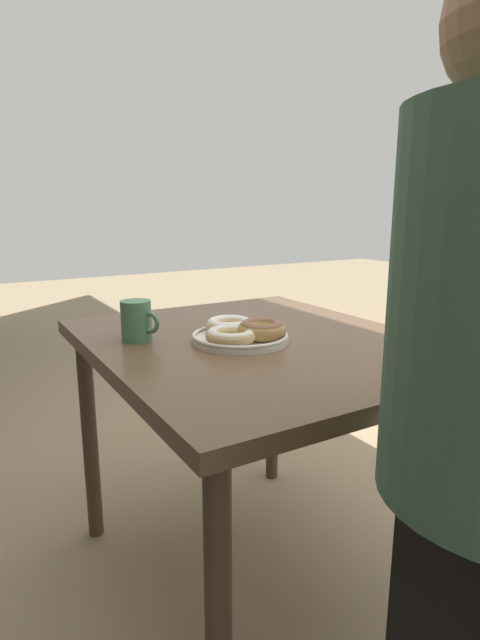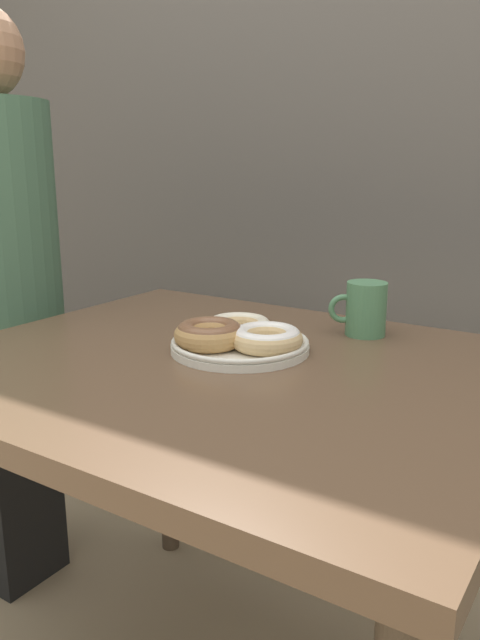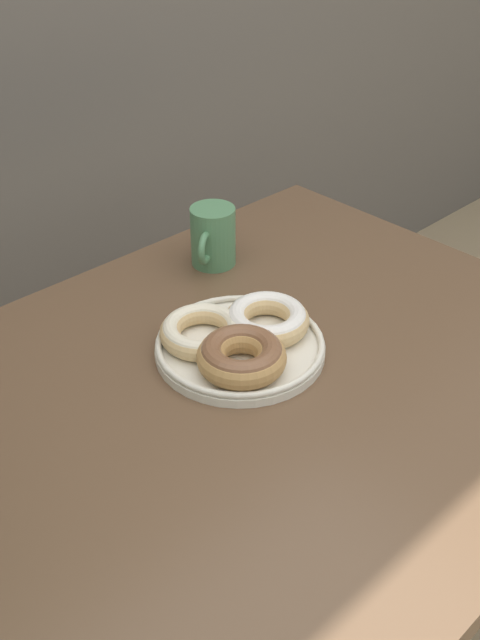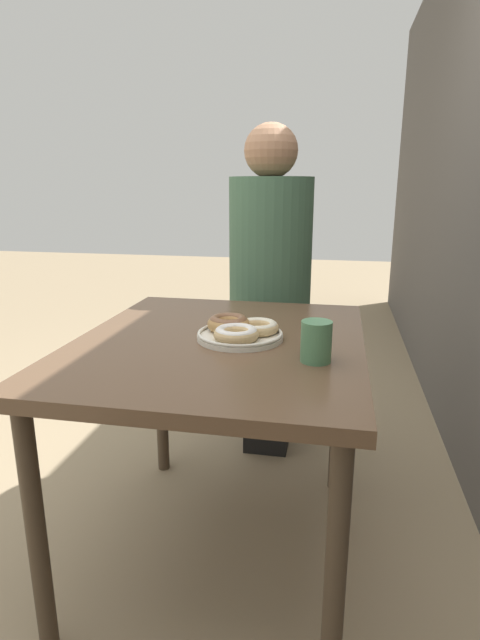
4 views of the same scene
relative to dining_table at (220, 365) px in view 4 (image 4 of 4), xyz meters
name	(u,v)px [view 4 (image 4 of 4)]	position (x,y,z in m)	size (l,w,h in m)	color
ground_plane	(164,542)	(0.00, -0.21, -0.68)	(14.00, 14.00, 0.00)	#937F60
dining_table	(220,365)	(0.00, 0.00, 0.00)	(1.03, 0.86, 0.76)	brown
donut_plate	(240,330)	(-0.01, 0.06, 0.11)	(0.28, 0.27, 0.06)	silver
coffee_mug	(316,341)	(0.14, 0.29, 0.14)	(0.11, 0.09, 0.11)	#4C7F56
person_figure	(270,281)	(-0.76, 0.05, 0.13)	(0.36, 0.36, 1.46)	black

